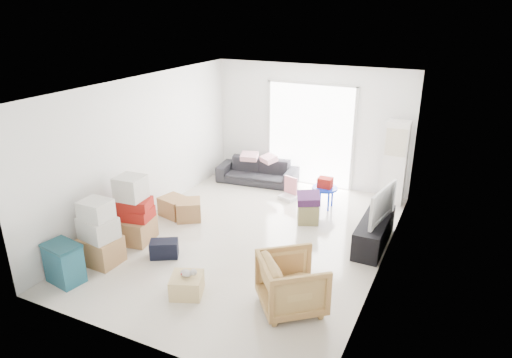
{
  "coord_description": "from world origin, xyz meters",
  "views": [
    {
      "loc": [
        3.19,
        -6.44,
        3.89
      ],
      "look_at": [
        -0.0,
        0.2,
        1.06
      ],
      "focal_mm": 32.0,
      "sensor_mm": 36.0,
      "label": 1
    }
  ],
  "objects_px": {
    "sofa": "(257,168)",
    "ottoman": "(308,213)",
    "armchair": "(292,281)",
    "storage_bins": "(64,263)",
    "tv_console": "(374,232)",
    "television": "(376,215)",
    "kids_table": "(325,186)",
    "wood_crate": "(187,285)",
    "ac_tower": "(395,163)"
  },
  "relations": [
    {
      "from": "storage_bins",
      "to": "sofa",
      "type": "bearing_deg",
      "value": 80.38
    },
    {
      "from": "storage_bins",
      "to": "tv_console",
      "type": "bearing_deg",
      "value": 38.69
    },
    {
      "from": "ac_tower",
      "to": "tv_console",
      "type": "bearing_deg",
      "value": -88.52
    },
    {
      "from": "armchair",
      "to": "storage_bins",
      "type": "distance_m",
      "value": 3.39
    },
    {
      "from": "tv_console",
      "to": "kids_table",
      "type": "distance_m",
      "value": 1.68
    },
    {
      "from": "television",
      "to": "armchair",
      "type": "bearing_deg",
      "value": 174.48
    },
    {
      "from": "sofa",
      "to": "armchair",
      "type": "xyz_separation_m",
      "value": [
        2.44,
        -4.04,
        0.07
      ]
    },
    {
      "from": "kids_table",
      "to": "wood_crate",
      "type": "distance_m",
      "value": 3.83
    },
    {
      "from": "sofa",
      "to": "wood_crate",
      "type": "xyz_separation_m",
      "value": [
        0.98,
        -4.4,
        -0.21
      ]
    },
    {
      "from": "ac_tower",
      "to": "kids_table",
      "type": "height_order",
      "value": "ac_tower"
    },
    {
      "from": "ac_tower",
      "to": "ottoman",
      "type": "bearing_deg",
      "value": -128.31
    },
    {
      "from": "ottoman",
      "to": "wood_crate",
      "type": "xyz_separation_m",
      "value": [
        -0.77,
        -2.95,
        -0.05
      ]
    },
    {
      "from": "tv_console",
      "to": "ottoman",
      "type": "bearing_deg",
      "value": 165.59
    },
    {
      "from": "ac_tower",
      "to": "television",
      "type": "bearing_deg",
      "value": -88.52
    },
    {
      "from": "storage_bins",
      "to": "armchair",
      "type": "bearing_deg",
      "value": 14.96
    },
    {
      "from": "tv_console",
      "to": "ottoman",
      "type": "relative_size",
      "value": 3.77
    },
    {
      "from": "armchair",
      "to": "wood_crate",
      "type": "bearing_deg",
      "value": 65.1
    },
    {
      "from": "ottoman",
      "to": "ac_tower",
      "type": "bearing_deg",
      "value": 51.69
    },
    {
      "from": "storage_bins",
      "to": "ottoman",
      "type": "distance_m",
      "value": 4.32
    },
    {
      "from": "armchair",
      "to": "ottoman",
      "type": "bearing_deg",
      "value": -23.84
    },
    {
      "from": "ac_tower",
      "to": "kids_table",
      "type": "distance_m",
      "value": 1.51
    },
    {
      "from": "tv_console",
      "to": "television",
      "type": "bearing_deg",
      "value": 0.0
    },
    {
      "from": "sofa",
      "to": "tv_console",
      "type": "bearing_deg",
      "value": -37.06
    },
    {
      "from": "ac_tower",
      "to": "storage_bins",
      "type": "relative_size",
      "value": 2.81
    },
    {
      "from": "ottoman",
      "to": "sofa",
      "type": "bearing_deg",
      "value": 140.39
    },
    {
      "from": "television",
      "to": "wood_crate",
      "type": "xyz_separation_m",
      "value": [
        -2.09,
        -2.61,
        -0.4
      ]
    },
    {
      "from": "sofa",
      "to": "ottoman",
      "type": "height_order",
      "value": "sofa"
    },
    {
      "from": "wood_crate",
      "to": "sofa",
      "type": "bearing_deg",
      "value": 102.54
    },
    {
      "from": "tv_console",
      "to": "sofa",
      "type": "bearing_deg",
      "value": 149.76
    },
    {
      "from": "sofa",
      "to": "wood_crate",
      "type": "relative_size",
      "value": 4.17
    },
    {
      "from": "sofa",
      "to": "kids_table",
      "type": "bearing_deg",
      "value": -27.19
    },
    {
      "from": "storage_bins",
      "to": "ottoman",
      "type": "relative_size",
      "value": 1.62
    },
    {
      "from": "sofa",
      "to": "storage_bins",
      "type": "relative_size",
      "value": 2.94
    },
    {
      "from": "sofa",
      "to": "ottoman",
      "type": "distance_m",
      "value": 2.28
    },
    {
      "from": "armchair",
      "to": "storage_bins",
      "type": "height_order",
      "value": "armchair"
    },
    {
      "from": "television",
      "to": "storage_bins",
      "type": "height_order",
      "value": "storage_bins"
    },
    {
      "from": "kids_table",
      "to": "tv_console",
      "type": "bearing_deg",
      "value": -41.84
    },
    {
      "from": "sofa",
      "to": "ac_tower",
      "type": "bearing_deg",
      "value": -3.97
    },
    {
      "from": "television",
      "to": "kids_table",
      "type": "height_order",
      "value": "kids_table"
    },
    {
      "from": "storage_bins",
      "to": "kids_table",
      "type": "xyz_separation_m",
      "value": [
        2.66,
        4.23,
        0.15
      ]
    },
    {
      "from": "tv_console",
      "to": "kids_table",
      "type": "relative_size",
      "value": 2.25
    },
    {
      "from": "armchair",
      "to": "ottoman",
      "type": "xyz_separation_m",
      "value": [
        -0.69,
        2.59,
        -0.23
      ]
    },
    {
      "from": "ottoman",
      "to": "wood_crate",
      "type": "relative_size",
      "value": 0.88
    },
    {
      "from": "kids_table",
      "to": "sofa",
      "type": "bearing_deg",
      "value": 159.63
    },
    {
      "from": "ac_tower",
      "to": "tv_console",
      "type": "xyz_separation_m",
      "value": [
        0.05,
        -1.94,
        -0.63
      ]
    },
    {
      "from": "armchair",
      "to": "tv_console",
      "type": "bearing_deg",
      "value": -54.3
    },
    {
      "from": "sofa",
      "to": "kids_table",
      "type": "distance_m",
      "value": 1.95
    },
    {
      "from": "tv_console",
      "to": "armchair",
      "type": "height_order",
      "value": "armchair"
    },
    {
      "from": "television",
      "to": "ottoman",
      "type": "distance_m",
      "value": 1.4
    },
    {
      "from": "ac_tower",
      "to": "tv_console",
      "type": "height_order",
      "value": "ac_tower"
    }
  ]
}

